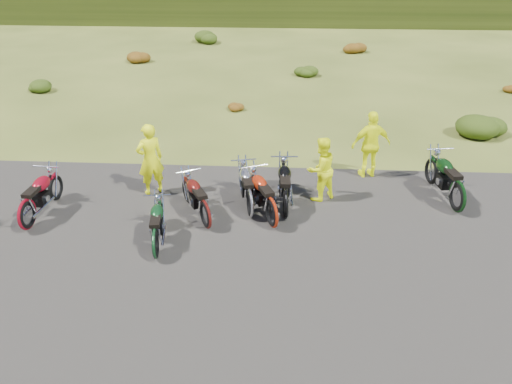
{
  "coord_description": "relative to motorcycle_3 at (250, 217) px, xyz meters",
  "views": [
    {
      "loc": [
        1.55,
        -9.33,
        6.24
      ],
      "look_at": [
        0.97,
        0.57,
        1.0
      ],
      "focal_mm": 35.0,
      "sensor_mm": 36.0,
      "label": 1
    }
  ],
  "objects": [
    {
      "name": "ground",
      "position": [
        -0.79,
        -1.16,
        0.0
      ],
      "size": [
        300.0,
        300.0,
        0.0
      ],
      "primitive_type": "plane",
      "color": "#3E4918",
      "rests_on": "ground"
    },
    {
      "name": "gravel_pad",
      "position": [
        -0.79,
        -3.16,
        0.0
      ],
      "size": [
        20.0,
        12.0,
        0.04
      ],
      "primitive_type": "cube",
      "color": "black",
      "rests_on": "ground"
    },
    {
      "name": "shrub_1",
      "position": [
        -9.89,
        10.14,
        0.31
      ],
      "size": [
        1.03,
        1.03,
        0.61
      ],
      "primitive_type": "ellipsoid",
      "color": "#1F380E",
      "rests_on": "ground"
    },
    {
      "name": "shrub_2",
      "position": [
        -6.99,
        15.44,
        0.38
      ],
      "size": [
        1.3,
        1.3,
        0.77
      ],
      "primitive_type": "ellipsoid",
      "color": "#71300E",
      "rests_on": "ground"
    },
    {
      "name": "shrub_3",
      "position": [
        -4.09,
        20.74,
        0.46
      ],
      "size": [
        1.56,
        1.56,
        0.92
      ],
      "primitive_type": "ellipsoid",
      "color": "#1F380E",
      "rests_on": "ground"
    },
    {
      "name": "shrub_4",
      "position": [
        -1.19,
        8.04,
        0.23
      ],
      "size": [
        0.77,
        0.77,
        0.45
      ],
      "primitive_type": "ellipsoid",
      "color": "#71300E",
      "rests_on": "ground"
    },
    {
      "name": "shrub_5",
      "position": [
        1.71,
        13.34,
        0.31
      ],
      "size": [
        1.03,
        1.03,
        0.61
      ],
      "primitive_type": "ellipsoid",
      "color": "#1F380E",
      "rests_on": "ground"
    },
    {
      "name": "shrub_6",
      "position": [
        4.61,
        18.64,
        0.38
      ],
      "size": [
        1.3,
        1.3,
        0.77
      ],
      "primitive_type": "ellipsoid",
      "color": "#71300E",
      "rests_on": "ground"
    },
    {
      "name": "shrub_7",
      "position": [
        7.51,
        5.94,
        0.46
      ],
      "size": [
        1.56,
        1.56,
        0.92
      ],
      "primitive_type": "ellipsoid",
      "color": "#1F380E",
      "rests_on": "ground"
    },
    {
      "name": "shrub_8",
      "position": [
        10.41,
        11.24,
        0.23
      ],
      "size": [
        0.77,
        0.77,
        0.45
      ],
      "primitive_type": "ellipsoid",
      "color": "#71300E",
      "rests_on": "ground"
    },
    {
      "name": "motorcycle_1",
      "position": [
        -5.12,
        -0.86,
        0.0
      ],
      "size": [
        0.82,
        2.12,
        1.09
      ],
      "primitive_type": null,
      "rotation": [
        0.0,
        0.0,
        1.51
      ],
      "color": "maroon",
      "rests_on": "ground"
    },
    {
      "name": "motorcycle_2",
      "position": [
        -1.88,
        -1.83,
        0.0
      ],
      "size": [
        0.88,
        1.93,
        0.98
      ],
      "primitive_type": null,
      "rotation": [
        0.0,
        0.0,
        1.72
      ],
      "color": "#0E3417",
      "rests_on": "ground"
    },
    {
      "name": "motorcycle_3",
      "position": [
        0.0,
        0.0,
        0.0
      ],
      "size": [
        1.08,
        2.09,
        1.04
      ],
      "primitive_type": null,
      "rotation": [
        0.0,
        0.0,
        1.79
      ],
      "color": "#A2A2A6",
      "rests_on": "ground"
    },
    {
      "name": "motorcycle_4",
      "position": [
        -1.0,
        -0.58,
        0.0
      ],
      "size": [
        1.52,
        2.05,
        1.03
      ],
      "primitive_type": null,
      "rotation": [
        0.0,
        0.0,
        2.07
      ],
      "color": "#4D100C",
      "rests_on": "ground"
    },
    {
      "name": "motorcycle_5",
      "position": [
        0.86,
        -0.01,
        0.0
      ],
      "size": [
        0.82,
        2.18,
        1.12
      ],
      "primitive_type": null,
      "rotation": [
        0.0,
        0.0,
        1.62
      ],
      "color": "black",
      "rests_on": "ground"
    },
    {
      "name": "motorcycle_6",
      "position": [
        0.53,
        -0.45,
        0.0
      ],
      "size": [
        1.47,
        2.19,
        1.09
      ],
      "primitive_type": null,
      "rotation": [
        0.0,
        0.0,
        1.98
      ],
      "color": "#96210A",
      "rests_on": "ground"
    },
    {
      "name": "motorcycle_7",
      "position": [
        5.07,
        0.55,
        0.0
      ],
      "size": [
        1.12,
        2.35,
        1.18
      ],
      "primitive_type": null,
      "rotation": [
        0.0,
        0.0,
        1.74
      ],
      "color": "black",
      "rests_on": "ground"
    },
    {
      "name": "person_middle",
      "position": [
        -2.65,
        1.08,
        0.96
      ],
      "size": [
        0.84,
        0.77,
        1.92
      ],
      "primitive_type": "imported",
      "rotation": [
        0.0,
        0.0,
        3.74
      ],
      "color": "#EDF70D",
      "rests_on": "ground"
    },
    {
      "name": "person_right_a",
      "position": [
        1.72,
        1.0,
        0.84
      ],
      "size": [
        1.04,
        0.99,
        1.68
      ],
      "primitive_type": "imported",
      "rotation": [
        0.0,
        0.0,
        3.76
      ],
      "color": "#EDF70D",
      "rests_on": "ground"
    },
    {
      "name": "person_right_b",
      "position": [
        3.18,
        2.45,
        0.95
      ],
      "size": [
        1.19,
        0.72,
        1.89
      ],
      "primitive_type": "imported",
      "rotation": [
        0.0,
        0.0,
        3.39
      ],
      "color": "#EDF70D",
      "rests_on": "ground"
    }
  ]
}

